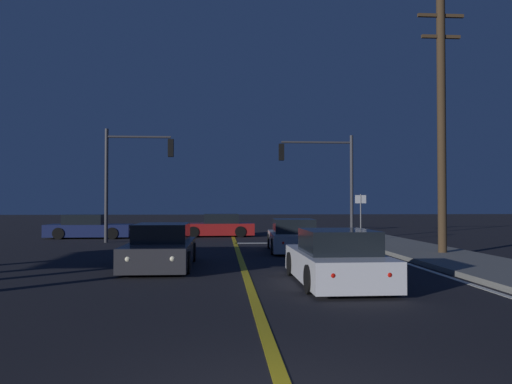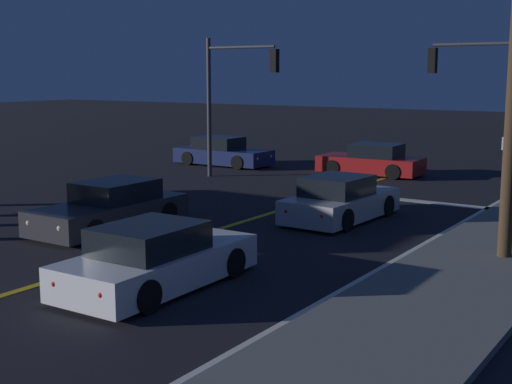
{
  "view_description": "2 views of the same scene",
  "coord_description": "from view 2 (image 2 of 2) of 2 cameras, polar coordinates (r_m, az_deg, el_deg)",
  "views": [
    {
      "loc": [
        -0.67,
        -4.29,
        2.0
      ],
      "look_at": [
        0.95,
        18.9,
        2.5
      ],
      "focal_mm": 34.71,
      "sensor_mm": 36.0,
      "label": 1
    },
    {
      "loc": [
        11.45,
        -2.67,
        4.29
      ],
      "look_at": [
        0.54,
        13.92,
        0.96
      ],
      "focal_mm": 49.55,
      "sensor_mm": 36.0,
      "label": 2
    }
  ],
  "objects": [
    {
      "name": "lane_line_edge_right",
      "position": [
        15.37,
        8.86,
        -6.78
      ],
      "size": [
        0.16,
        36.71,
        0.01
      ],
      "primitive_type": "cube",
      "color": "silver",
      "rests_on": "ground"
    },
    {
      "name": "car_distant_tail_navy",
      "position": [
        33.5,
        -2.76,
        3.17
      ],
      "size": [
        4.71,
        1.95,
        1.34
      ],
      "rotation": [
        0.0,
        0.0,
        -1.58
      ],
      "color": "navy",
      "rests_on": "ground"
    },
    {
      "name": "sidewalk_right",
      "position": [
        14.72,
        15.49,
        -7.47
      ],
      "size": [
        3.2,
        38.87,
        0.15
      ],
      "primitive_type": "cube",
      "color": "slate",
      "rests_on": "ground"
    },
    {
      "name": "car_side_waiting_silver",
      "position": [
        20.99,
        6.8,
        -0.71
      ],
      "size": [
        2.09,
        4.3,
        1.34
      ],
      "rotation": [
        0.0,
        0.0,
        -0.04
      ],
      "color": "#B2B5BA",
      "rests_on": "ground"
    },
    {
      "name": "traffic_signal_far_left",
      "position": [
        28.97,
        -1.91,
        8.55
      ],
      "size": [
        3.43,
        0.28,
        5.73
      ],
      "color": "#38383D",
      "rests_on": "ground"
    },
    {
      "name": "car_far_approaching_red",
      "position": [
        30.68,
        9.33,
        2.47
      ],
      "size": [
        4.46,
        2.13,
        1.34
      ],
      "rotation": [
        0.0,
        0.0,
        1.61
      ],
      "color": "maroon",
      "rests_on": "ground"
    },
    {
      "name": "car_parked_curb_charcoal",
      "position": [
        20.08,
        -11.62,
        -1.3
      ],
      "size": [
        1.98,
        4.69,
        1.34
      ],
      "rotation": [
        0.0,
        0.0,
        3.14
      ],
      "color": "#2D2D33",
      "rests_on": "ground"
    },
    {
      "name": "car_mid_block_white",
      "position": [
        14.47,
        -8.05,
        -5.42
      ],
      "size": [
        2.03,
        4.51,
        1.34
      ],
      "rotation": [
        0.0,
        0.0,
        0.01
      ],
      "color": "silver",
      "rests_on": "ground"
    },
    {
      "name": "traffic_signal_near_right",
      "position": [
        25.89,
        19.05,
        7.98
      ],
      "size": [
        4.11,
        0.28,
        5.71
      ],
      "rotation": [
        0.0,
        0.0,
        3.14
      ],
      "color": "#38383D",
      "rests_on": "ground"
    },
    {
      "name": "stop_bar",
      "position": [
        24.71,
        12.4,
        -0.67
      ],
      "size": [
        5.66,
        0.5,
        0.01
      ],
      "primitive_type": "cube",
      "color": "silver",
      "rests_on": "ground"
    },
    {
      "name": "street_sign_corner",
      "position": [
        23.03,
        19.84,
        2.33
      ],
      "size": [
        0.56,
        0.09,
        2.42
      ],
      "color": "slate",
      "rests_on": "ground"
    },
    {
      "name": "lane_line_center",
      "position": [
        18.19,
        -6.86,
        -4.16
      ],
      "size": [
        0.2,
        36.71,
        0.01
      ],
      "primitive_type": "cube",
      "color": "gold",
      "rests_on": "ground"
    }
  ]
}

